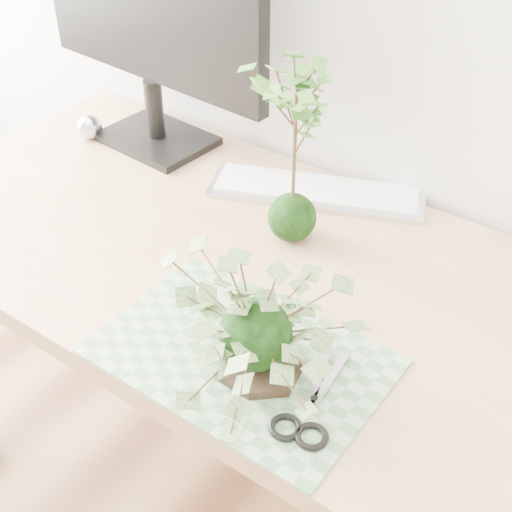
% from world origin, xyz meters
% --- Properties ---
extents(desk, '(1.60, 0.70, 0.74)m').
position_xyz_m(desk, '(-0.02, 1.23, 0.65)').
color(desk, tan).
rests_on(desk, ground_plane).
extents(cutting_mat, '(0.44, 0.29, 0.00)m').
position_xyz_m(cutting_mat, '(0.05, 1.03, 0.74)').
color(cutting_mat, '#548154').
rests_on(cutting_mat, desk).
extents(stone_dish, '(0.16, 0.16, 0.01)m').
position_xyz_m(stone_dish, '(0.09, 1.02, 0.75)').
color(stone_dish, black).
rests_on(stone_dish, cutting_mat).
extents(ivy_kokedama, '(0.40, 0.40, 0.22)m').
position_xyz_m(ivy_kokedama, '(0.09, 1.02, 0.86)').
color(ivy_kokedama, black).
rests_on(ivy_kokedama, stone_dish).
extents(maple_kokedama, '(0.23, 0.23, 0.38)m').
position_xyz_m(maple_kokedama, '(-0.06, 1.33, 1.01)').
color(maple_kokedama, black).
rests_on(maple_kokedama, desk).
extents(keyboard, '(0.45, 0.29, 0.02)m').
position_xyz_m(keyboard, '(-0.10, 1.49, 0.75)').
color(keyboard, silver).
rests_on(keyboard, desk).
extents(monitor, '(0.61, 0.20, 0.54)m').
position_xyz_m(monitor, '(-0.51, 1.47, 1.05)').
color(monitor, black).
rests_on(monitor, desk).
extents(foil_ball, '(0.06, 0.06, 0.06)m').
position_xyz_m(foil_ball, '(-0.65, 1.39, 0.77)').
color(foil_ball, silver).
rests_on(foil_ball, desk).
extents(scissors, '(0.09, 0.20, 0.01)m').
position_xyz_m(scissors, '(0.20, 0.98, 0.75)').
color(scissors, '#95959F').
rests_on(scissors, cutting_mat).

